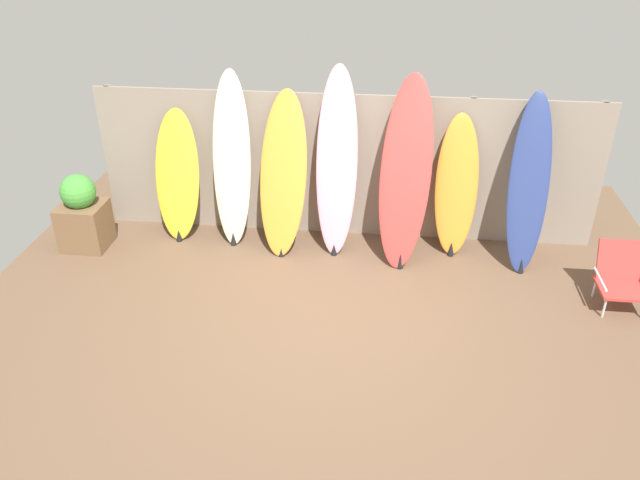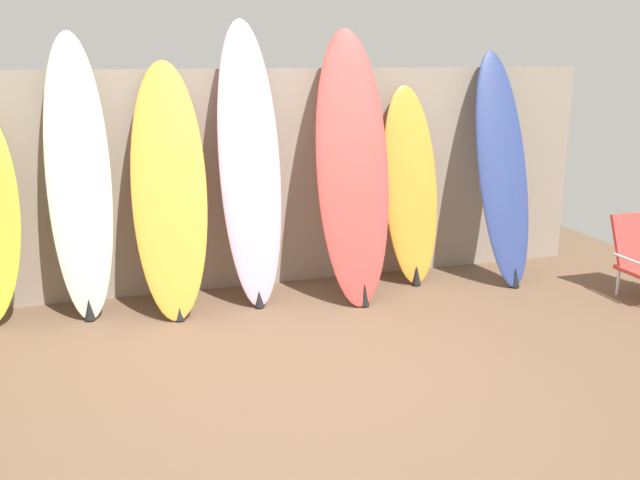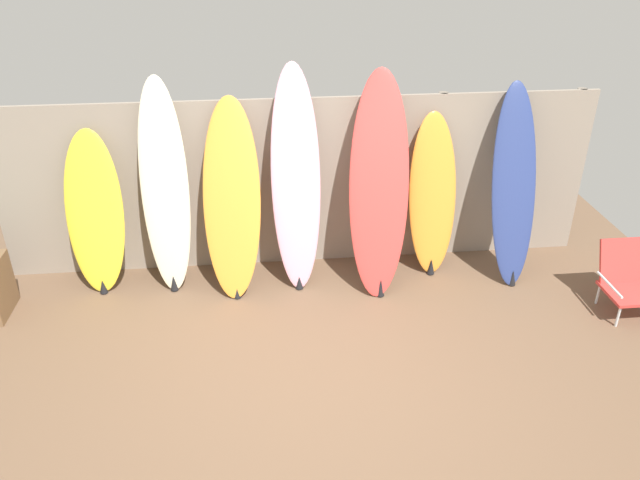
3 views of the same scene
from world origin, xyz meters
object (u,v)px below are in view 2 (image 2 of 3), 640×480
surfboard_cream_1 (79,179)px  surfboard_orange_5 (411,187)px  surfboard_orange_2 (169,190)px  surfboard_navy_6 (502,169)px  surfboard_pink_3 (250,165)px  surfboard_red_4 (352,168)px

surfboard_cream_1 → surfboard_orange_5: surfboard_cream_1 is taller
surfboard_orange_2 → surfboard_navy_6: surfboard_navy_6 is taller
surfboard_orange_5 → surfboard_navy_6: surfboard_navy_6 is taller
surfboard_cream_1 → surfboard_orange_2: 0.65m
surfboard_cream_1 → surfboard_orange_2: size_ratio=1.11×
surfboard_orange_2 → surfboard_orange_5: size_ratio=1.13×
surfboard_orange_2 → surfboard_pink_3: size_ratio=0.86×
surfboard_pink_3 → surfboard_red_4: bearing=-9.8°
surfboard_orange_5 → surfboard_orange_2: bearing=-176.3°
surfboard_red_4 → surfboard_cream_1: bearing=174.4°
surfboard_red_4 → surfboard_pink_3: bearing=170.2°
surfboard_red_4 → surfboard_orange_5: size_ratio=1.27×
surfboard_cream_1 → surfboard_pink_3: surfboard_pink_3 is taller
surfboard_cream_1 → surfboard_pink_3: bearing=-2.8°
surfboard_red_4 → surfboard_orange_5: surfboard_red_4 is taller
surfboard_pink_3 → surfboard_red_4: surfboard_pink_3 is taller
surfboard_red_4 → surfboard_navy_6: size_ratio=1.09×
surfboard_pink_3 → surfboard_orange_5: 1.42m
surfboard_orange_2 → surfboard_red_4: bearing=-3.7°
surfboard_orange_2 → surfboard_pink_3: (0.62, 0.05, 0.15)m
surfboard_red_4 → surfboard_orange_5: (0.61, 0.22, -0.23)m
surfboard_pink_3 → surfboard_orange_5: size_ratio=1.31×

